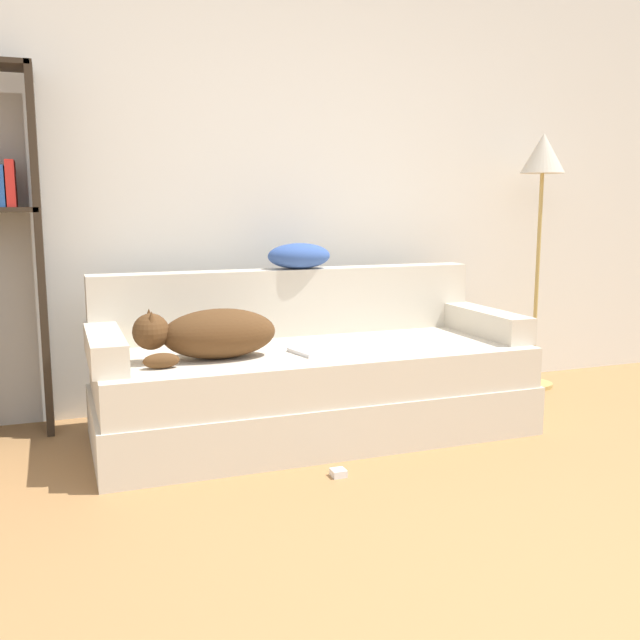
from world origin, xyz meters
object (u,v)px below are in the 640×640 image
laptop (327,349)px  throw_pillow (299,256)px  couch (313,391)px  floor_lamp (542,178)px  dog (210,334)px  power_adapter (338,473)px

laptop → throw_pillow: 0.63m
couch → laptop: (0.03, -0.11, 0.23)m
floor_lamp → laptop: bearing=-162.4°
couch → dog: (-0.53, -0.09, 0.34)m
throw_pillow → floor_lamp: size_ratio=0.22×
throw_pillow → power_adapter: bearing=-99.2°
floor_lamp → couch: bearing=-166.5°
couch → dog: dog is taller
couch → floor_lamp: size_ratio=1.36×
floor_lamp → power_adapter: 2.35m
throw_pillow → dog: bearing=-142.1°
laptop → throw_pillow: throw_pillow is taller
floor_lamp → dog: bearing=-167.4°
power_adapter → floor_lamp: bearing=29.6°
dog → laptop: (0.56, -0.02, -0.11)m
laptop → floor_lamp: 1.86m
laptop → throw_pillow: (0.02, 0.48, 0.41)m
dog → throw_pillow: size_ratio=1.89×
couch → dog: bearing=-170.2°
throw_pillow → couch: bearing=-98.2°
dog → power_adapter: (0.43, -0.49, -0.54)m
dog → power_adapter: bearing=-49.0°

